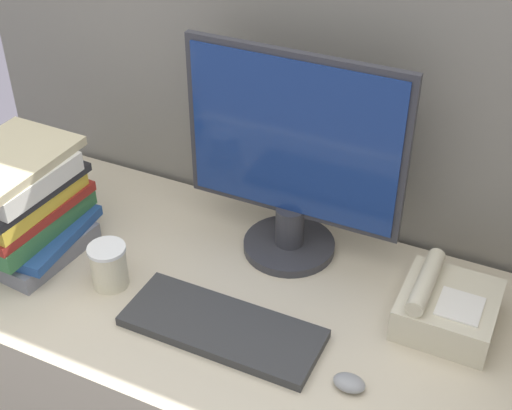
{
  "coord_description": "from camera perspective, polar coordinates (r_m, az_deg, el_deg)",
  "views": [
    {
      "loc": [
        0.5,
        -0.67,
        1.78
      ],
      "look_at": [
        0.01,
        0.36,
        0.97
      ],
      "focal_mm": 50.0,
      "sensor_mm": 36.0,
      "label": 1
    }
  ],
  "objects": [
    {
      "name": "book_stack",
      "position": [
        1.65,
        -18.44,
        -0.04
      ],
      "size": [
        0.25,
        0.31,
        0.25
      ],
      "color": "slate",
      "rests_on": "desk"
    },
    {
      "name": "mouse",
      "position": [
        1.34,
        7.47,
        -13.93
      ],
      "size": [
        0.06,
        0.04,
        0.02
      ],
      "color": "gray",
      "rests_on": "desk"
    },
    {
      "name": "monitor",
      "position": [
        1.51,
        2.93,
        3.37
      ],
      "size": [
        0.49,
        0.21,
        0.48
      ],
      "color": "#333338",
      "rests_on": "desk"
    },
    {
      "name": "desk_telephone",
      "position": [
        1.48,
        14.96,
        -7.92
      ],
      "size": [
        0.19,
        0.19,
        0.11
      ],
      "color": "beige",
      "rests_on": "desk"
    },
    {
      "name": "cubicle_panel_rear",
      "position": [
        1.77,
        4.35,
        -0.22
      ],
      "size": [
        1.77,
        0.04,
        1.51
      ],
      "color": "gray",
      "rests_on": "ground_plane"
    },
    {
      "name": "keyboard",
      "position": [
        1.43,
        -2.59,
        -9.8
      ],
      "size": [
        0.4,
        0.16,
        0.02
      ],
      "color": "#333333",
      "rests_on": "desk"
    },
    {
      "name": "coffee_cup",
      "position": [
        1.54,
        -11.69,
        -4.77
      ],
      "size": [
        0.08,
        0.08,
        0.1
      ],
      "color": "beige",
      "rests_on": "desk"
    }
  ]
}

